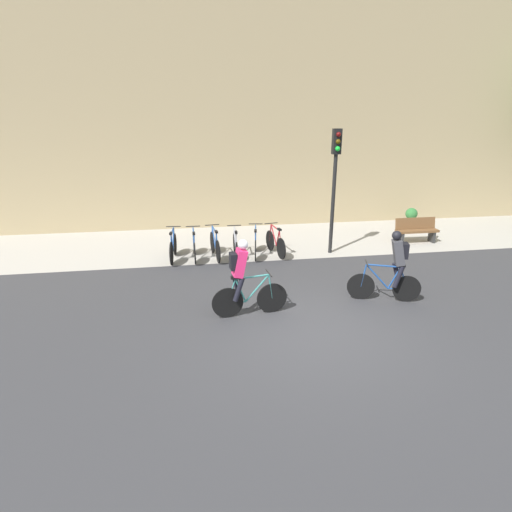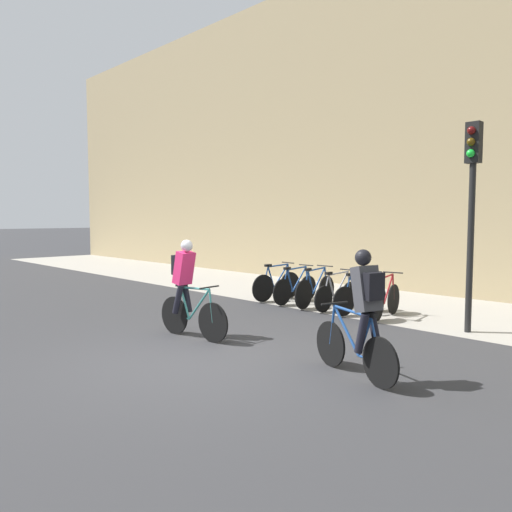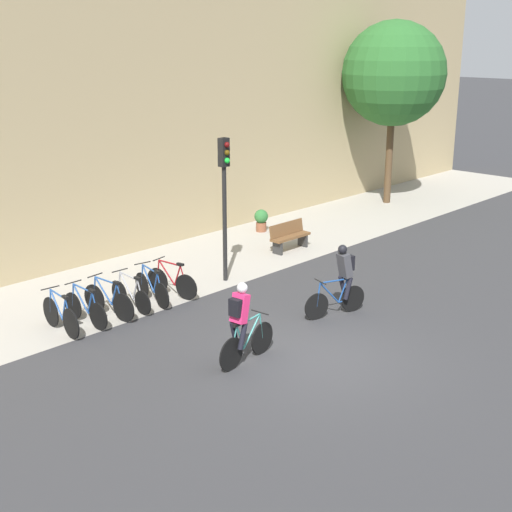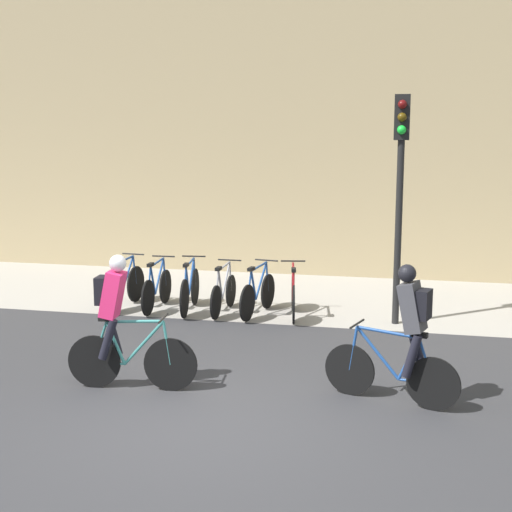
{
  "view_description": "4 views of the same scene",
  "coord_description": "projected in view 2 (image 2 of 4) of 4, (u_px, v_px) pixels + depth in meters",
  "views": [
    {
      "loc": [
        -2.36,
        -7.16,
        4.18
      ],
      "look_at": [
        -0.81,
        2.59,
        0.84
      ],
      "focal_mm": 28.0,
      "sensor_mm": 36.0,
      "label": 1
    },
    {
      "loc": [
        6.03,
        -4.47,
        2.19
      ],
      "look_at": [
        -0.85,
        2.19,
        1.46
      ],
      "focal_mm": 35.0,
      "sensor_mm": 36.0,
      "label": 2
    },
    {
      "loc": [
        -10.94,
        -8.61,
        6.55
      ],
      "look_at": [
        1.1,
        2.89,
        1.39
      ],
      "focal_mm": 50.0,
      "sensor_mm": 36.0,
      "label": 3
    },
    {
      "loc": [
        2.31,
        -7.46,
        3.34
      ],
      "look_at": [
        -0.01,
        3.05,
        1.47
      ],
      "focal_mm": 50.0,
      "sensor_mm": 36.0,
      "label": 4
    }
  ],
  "objects": [
    {
      "name": "ground",
      "position": [
        192.0,
        362.0,
        7.59
      ],
      "size": [
        200.0,
        200.0,
        0.0
      ],
      "primitive_type": "plane",
      "color": "#333335"
    },
    {
      "name": "kerb_strip",
      "position": [
        413.0,
        307.0,
        12.27
      ],
      "size": [
        44.0,
        4.5,
        0.01
      ],
      "primitive_type": "cube",
      "color": "#A39E93",
      "rests_on": "ground"
    },
    {
      "name": "building_facade",
      "position": [
        464.0,
        112.0,
        13.65
      ],
      "size": [
        44.0,
        0.6,
        10.18
      ],
      "primitive_type": "cube",
      "color": "tan",
      "rests_on": "ground"
    },
    {
      "name": "cyclist_pink",
      "position": [
        187.0,
        286.0,
        9.14
      ],
      "size": [
        1.74,
        0.48,
        1.8
      ],
      "color": "black",
      "rests_on": "ground"
    },
    {
      "name": "cyclist_grey",
      "position": [
        363.0,
        311.0,
        6.67
      ],
      "size": [
        1.69,
        0.63,
        1.77
      ],
      "color": "black",
      "rests_on": "ground"
    },
    {
      "name": "parked_bike_0",
      "position": [
        277.0,
        285.0,
        13.3
      ],
      "size": [
        0.46,
        1.69,
        0.99
      ],
      "color": "black",
      "rests_on": "ground"
    },
    {
      "name": "parked_bike_1",
      "position": [
        295.0,
        288.0,
        12.82
      ],
      "size": [
        0.46,
        1.69,
        0.97
      ],
      "color": "black",
      "rests_on": "ground"
    },
    {
      "name": "parked_bike_2",
      "position": [
        315.0,
        290.0,
        12.35
      ],
      "size": [
        0.46,
        1.75,
        0.99
      ],
      "color": "black",
      "rests_on": "ground"
    },
    {
      "name": "parked_bike_3",
      "position": [
        337.0,
        294.0,
        11.88
      ],
      "size": [
        0.46,
        1.62,
        0.95
      ],
      "color": "black",
      "rests_on": "ground"
    },
    {
      "name": "parked_bike_4",
      "position": [
        360.0,
        296.0,
        11.41
      ],
      "size": [
        0.46,
        1.69,
        0.97
      ],
      "color": "black",
      "rests_on": "ground"
    },
    {
      "name": "parked_bike_5",
      "position": [
        386.0,
        299.0,
        10.94
      ],
      "size": [
        0.47,
        1.64,
        0.98
      ],
      "color": "black",
      "rests_on": "ground"
    },
    {
      "name": "traffic_light_pole",
      "position": [
        472.0,
        189.0,
        9.36
      ],
      "size": [
        0.26,
        0.3,
        3.97
      ],
      "color": "black",
      "rests_on": "ground"
    }
  ]
}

